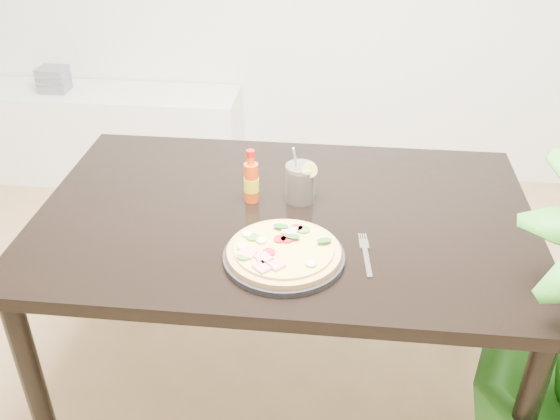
# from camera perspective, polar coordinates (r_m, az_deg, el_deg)

# --- Properties ---
(dining_table) EXTENTS (1.40, 0.90, 0.75)m
(dining_table) POSITION_cam_1_polar(r_m,az_deg,el_deg) (1.81, 0.41, -2.39)
(dining_table) COLOR black
(dining_table) RESTS_ON ground
(plate) EXTENTS (0.31, 0.31, 0.02)m
(plate) POSITION_cam_1_polar(r_m,az_deg,el_deg) (1.57, 0.36, -4.31)
(plate) COLOR black
(plate) RESTS_ON dining_table
(pizza) EXTENTS (0.29, 0.29, 0.03)m
(pizza) POSITION_cam_1_polar(r_m,az_deg,el_deg) (1.56, 0.28, -3.73)
(pizza) COLOR tan
(pizza) RESTS_ON plate
(hot_sauce_bottle) EXTENTS (0.05, 0.05, 0.16)m
(hot_sauce_bottle) POSITION_cam_1_polar(r_m,az_deg,el_deg) (1.79, -2.64, 2.64)
(hot_sauce_bottle) COLOR #EA480D
(hot_sauce_bottle) RESTS_ON dining_table
(cola_cup) EXTENTS (0.09, 0.09, 0.18)m
(cola_cup) POSITION_cam_1_polar(r_m,az_deg,el_deg) (1.80, 1.86, 2.43)
(cola_cup) COLOR black
(cola_cup) RESTS_ON dining_table
(fork) EXTENTS (0.04, 0.19, 0.00)m
(fork) POSITION_cam_1_polar(r_m,az_deg,el_deg) (1.61, 7.83, -3.93)
(fork) COLOR silver
(fork) RESTS_ON dining_table
(media_console) EXTENTS (1.40, 0.34, 0.50)m
(media_console) POSITION_cam_1_polar(r_m,az_deg,el_deg) (3.52, -15.24, 6.63)
(media_console) COLOR white
(media_console) RESTS_ON ground
(cd_stack) EXTENTS (0.14, 0.12, 0.13)m
(cd_stack) POSITION_cam_1_polar(r_m,az_deg,el_deg) (3.49, -20.00, 11.17)
(cd_stack) COLOR slate
(cd_stack) RESTS_ON media_console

